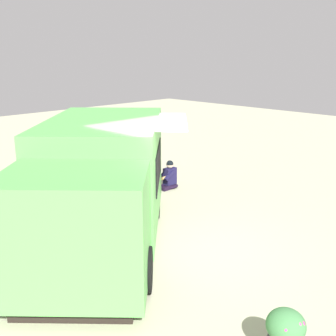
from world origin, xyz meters
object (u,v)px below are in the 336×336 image
planter_flowering_near (285,335)px  trash_bin (149,159)px  food_truck (100,188)px  person_customer (169,178)px  planter_flowering_far (119,176)px

planter_flowering_near → trash_bin: (-7.65, 4.74, 0.04)m
food_truck → person_customer: (-1.56, 3.55, -0.88)m
person_customer → planter_flowering_near: size_ratio=1.08×
food_truck → planter_flowering_near: bearing=-6.2°
person_customer → trash_bin: (-1.63, 0.71, 0.14)m
planter_flowering_far → trash_bin: bearing=104.1°
planter_flowering_near → trash_bin: bearing=148.2°
food_truck → planter_flowering_far: (-2.80, 2.70, -0.90)m
person_customer → planter_flowering_far: person_customer is taller
trash_bin → planter_flowering_far: bearing=-75.9°
planter_flowering_near → trash_bin: trash_bin is taller
food_truck → person_customer: 3.97m
planter_flowering_far → person_customer: bearing=34.2°
food_truck → planter_flowering_near: 4.55m
planter_flowering_far → trash_bin: 1.61m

